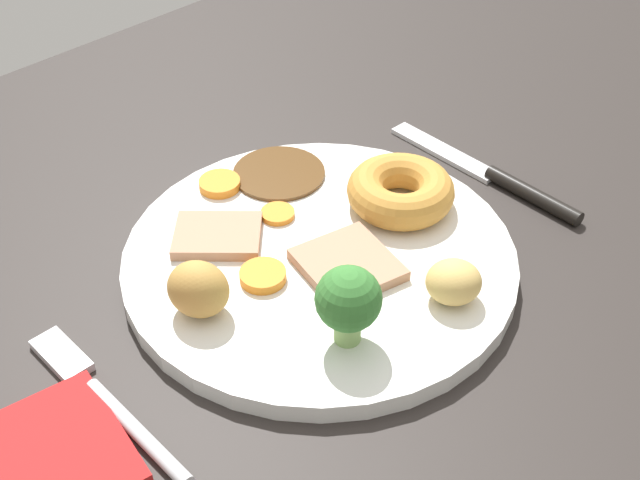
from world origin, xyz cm
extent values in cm
cube|color=#2B2623|center=(0.00, 0.00, 1.80)|extent=(120.00, 84.00, 3.60)
cylinder|color=white|center=(0.03, 0.57, 4.30)|extent=(27.50, 27.50, 1.40)
cylinder|color=#563819|center=(4.34, 9.31, 5.15)|extent=(7.22, 7.22, 0.30)
cube|color=tan|center=(-4.17, 6.60, 5.40)|extent=(7.58, 7.61, 0.80)
cube|color=tan|center=(-0.07, -2.08, 5.40)|extent=(7.33, 7.55, 0.80)
torus|color=#C68938|center=(7.93, 0.03, 6.37)|extent=(7.96, 7.96, 2.73)
ellipsoid|color=#D8B260|center=(2.67, -8.87, 6.44)|extent=(4.96, 4.94, 2.88)
ellipsoid|color=#BC8C42|center=(-9.53, 1.90, 6.89)|extent=(4.70, 5.04, 3.78)
cylinder|color=orange|center=(-4.74, 1.24, 5.34)|extent=(3.15, 3.15, 0.69)
cylinder|color=orange|center=(0.67, 5.56, 5.21)|extent=(2.50, 2.50, 0.43)
cylinder|color=orange|center=(0.44, 11.31, 5.34)|extent=(3.16, 3.16, 0.69)
cylinder|color=#8CB766|center=(-4.74, -6.48, 6.00)|extent=(1.69, 1.69, 1.99)
sphere|color=#387A33|center=(-4.74, -6.48, 8.42)|extent=(4.09, 4.09, 4.09)
cylinder|color=silver|center=(-17.70, -2.28, 4.05)|extent=(1.11, 9.52, 0.90)
cube|color=silver|center=(-17.52, 5.97, 3.90)|extent=(2.10, 4.54, 0.60)
cylinder|color=black|center=(17.03, -5.87, 4.20)|extent=(1.60, 8.55, 1.20)
cube|color=silver|center=(17.46, 3.12, 3.80)|extent=(2.20, 10.57, 0.40)
cube|color=red|center=(-23.50, -0.19, 4.00)|extent=(12.48, 10.89, 0.80)
camera|label=1|loc=(-30.96, -29.86, 42.22)|focal=46.08mm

